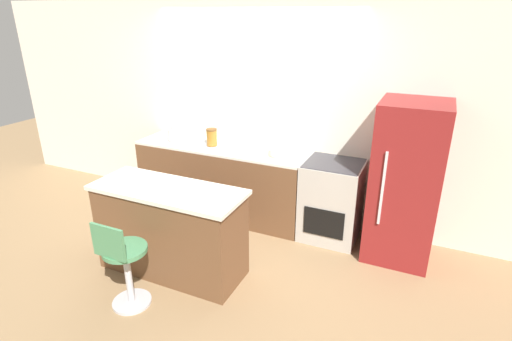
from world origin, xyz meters
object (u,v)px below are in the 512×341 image
(oven_range, at_px, (331,201))
(refrigerator, at_px, (405,183))
(stool_chair, at_px, (124,265))
(kettle, at_px, (175,133))
(mixing_bowl, at_px, (277,152))

(oven_range, height_order, refrigerator, refrigerator)
(stool_chair, bearing_deg, kettle, 111.89)
(oven_range, relative_size, refrigerator, 0.55)
(refrigerator, xyz_separation_m, mixing_bowl, (-1.42, 0.03, 0.12))
(oven_range, relative_size, stool_chair, 1.05)
(oven_range, bearing_deg, stool_chair, -124.60)
(refrigerator, distance_m, mixing_bowl, 1.42)
(kettle, xyz_separation_m, mixing_bowl, (1.41, 0.00, -0.05))
(refrigerator, bearing_deg, oven_range, 176.37)
(oven_range, height_order, kettle, kettle)
(kettle, bearing_deg, stool_chair, -68.11)
(oven_range, bearing_deg, refrigerator, -3.63)
(mixing_bowl, bearing_deg, oven_range, 1.61)
(oven_range, xyz_separation_m, mixing_bowl, (-0.67, -0.02, 0.49))
(stool_chair, xyz_separation_m, kettle, (-0.76, 1.89, 0.58))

